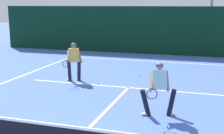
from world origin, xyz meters
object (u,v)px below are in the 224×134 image
at_px(player_far, 74,60).
at_px(tennis_ball_extra, 140,75).
at_px(player_near, 159,87).
at_px(tennis_ball, 98,83).

xyz_separation_m(player_far, tennis_ball_extra, (2.40, 1.73, -0.83)).
xyz_separation_m(player_near, player_far, (-3.94, 3.01, 0.02)).
bearing_deg(tennis_ball_extra, player_far, -144.21).
bearing_deg(player_far, player_near, 120.73).
bearing_deg(player_near, tennis_ball, -62.49).
bearing_deg(player_far, tennis_ball_extra, -166.10).
bearing_deg(tennis_ball_extra, player_near, -72.00).
height_order(player_far, tennis_ball, player_far).
distance_m(tennis_ball, tennis_ball_extra, 2.31).
distance_m(player_near, tennis_ball, 4.07).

